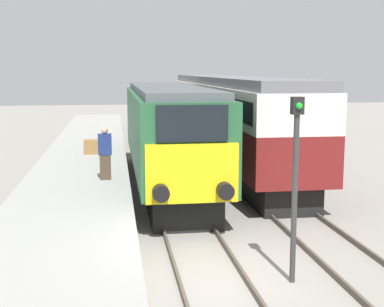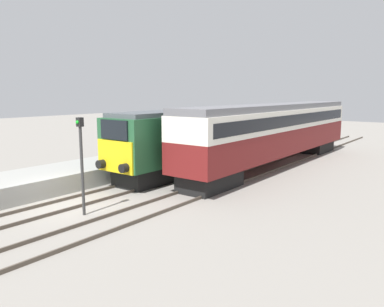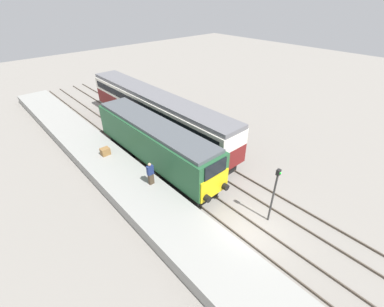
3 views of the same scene
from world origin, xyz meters
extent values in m
plane|color=gray|center=(0.00, 0.00, 0.00)|extent=(120.00, 120.00, 0.00)
cube|color=gray|center=(-3.30, 8.00, 0.46)|extent=(3.50, 50.00, 0.92)
cube|color=#4C4238|center=(-0.72, 5.00, 0.07)|extent=(0.07, 60.00, 0.14)
cube|color=#4C4238|center=(0.72, 5.00, 0.07)|extent=(0.07, 60.00, 0.14)
cube|color=#4C4238|center=(2.68, 5.00, 0.07)|extent=(0.07, 60.00, 0.14)
cube|color=#4C4238|center=(4.12, 5.00, 0.07)|extent=(0.07, 60.00, 0.14)
cube|color=black|center=(0.00, 5.53, 0.50)|extent=(2.03, 4.00, 1.00)
cube|color=black|center=(0.00, 13.69, 0.50)|extent=(2.03, 4.00, 1.00)
cube|color=#235633|center=(0.00, 9.61, 2.33)|extent=(2.70, 13.16, 2.65)
cube|color=yellow|center=(0.00, 2.99, 1.80)|extent=(2.48, 0.10, 1.59)
cube|color=black|center=(0.00, 2.99, 3.13)|extent=(1.89, 0.10, 0.96)
cube|color=#4C5156|center=(0.00, 9.61, 3.77)|extent=(2.38, 12.63, 0.24)
cylinder|color=black|center=(-0.85, 2.78, 1.35)|extent=(0.44, 0.35, 0.44)
cylinder|color=black|center=(0.85, 2.78, 1.35)|extent=(0.44, 0.35, 0.44)
cube|color=black|center=(3.40, 6.38, 0.47)|extent=(1.89, 3.60, 0.95)
cube|color=black|center=(3.40, 22.08, 0.47)|extent=(1.89, 3.60, 0.95)
cube|color=maroon|center=(3.40, 14.23, 1.76)|extent=(2.70, 20.10, 1.61)
cube|color=silver|center=(3.40, 14.23, 3.19)|extent=(2.71, 20.10, 1.27)
cube|color=black|center=(3.40, 14.23, 3.19)|extent=(2.75, 19.30, 0.70)
cube|color=slate|center=(3.40, 14.23, 4.01)|extent=(2.48, 20.10, 0.36)
cube|color=#473828|center=(-2.33, 6.83, 1.34)|extent=(0.36, 0.24, 0.83)
cube|color=navy|center=(-2.33, 6.83, 2.10)|extent=(0.44, 0.26, 0.69)
sphere|color=tan|center=(-2.33, 6.83, 2.55)|extent=(0.22, 0.22, 0.22)
cylinder|color=#333333|center=(1.70, -0.20, 1.80)|extent=(0.12, 0.12, 3.60)
cube|color=black|center=(1.70, -0.20, 3.78)|extent=(0.24, 0.20, 0.36)
sphere|color=green|center=(1.70, -0.31, 3.78)|extent=(0.14, 0.14, 0.14)
cube|color=olive|center=(-2.97, 12.49, 1.22)|extent=(0.70, 0.56, 0.60)
camera|label=1|loc=(-2.00, -10.68, 4.50)|focal=50.00mm
camera|label=2|loc=(14.06, -9.16, 4.90)|focal=35.00mm
camera|label=3|loc=(-9.65, -5.49, 12.43)|focal=24.00mm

